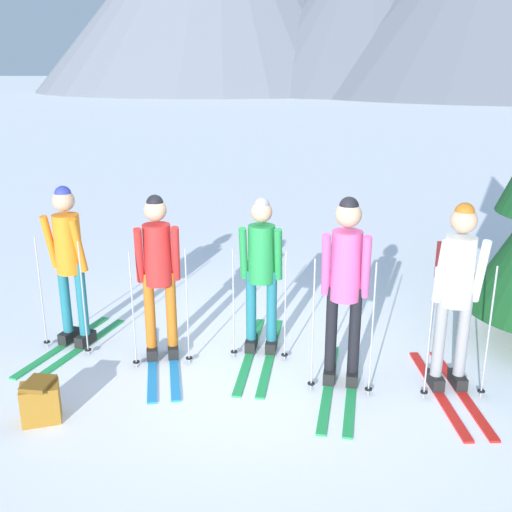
{
  "coord_description": "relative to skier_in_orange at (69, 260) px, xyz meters",
  "views": [
    {
      "loc": [
        0.78,
        -5.53,
        2.95
      ],
      "look_at": [
        -0.01,
        0.36,
        1.05
      ],
      "focal_mm": 41.59,
      "sensor_mm": 36.0,
      "label": 1
    }
  ],
  "objects": [
    {
      "name": "skier_in_white",
      "position": [
        3.91,
        -0.4,
        0.05
      ],
      "size": [
        0.6,
        1.62,
        1.82
      ],
      "color": "red",
      "rests_on": "ground"
    },
    {
      "name": "ground_plane",
      "position": [
        1.99,
        -0.14,
        -0.99
      ],
      "size": [
        400.0,
        400.0,
        0.0
      ],
      "primitive_type": "plane",
      "color": "white"
    },
    {
      "name": "skier_in_orange",
      "position": [
        0.0,
        0.0,
        0.0
      ],
      "size": [
        0.66,
        1.62,
        1.79
      ],
      "color": "green",
      "rests_on": "ground"
    },
    {
      "name": "skier_in_green",
      "position": [
        2.05,
        0.11,
        -0.07
      ],
      "size": [
        0.61,
        1.78,
        1.7
      ],
      "color": "green",
      "rests_on": "ground"
    },
    {
      "name": "skier_in_red",
      "position": [
        1.03,
        -0.16,
        0.0
      ],
      "size": [
        0.77,
        1.66,
        1.76
      ],
      "color": "#1E84D1",
      "rests_on": "ground"
    },
    {
      "name": "backpack_on_snow_front",
      "position": [
        0.32,
        -1.46,
        -0.81
      ],
      "size": [
        0.39,
        0.35,
        0.38
      ],
      "color": "#99661E",
      "rests_on": "ground"
    },
    {
      "name": "skier_in_pink",
      "position": [
        2.91,
        -0.47,
        0.05
      ],
      "size": [
        0.61,
        1.67,
        1.85
      ],
      "color": "green",
      "rests_on": "ground"
    }
  ]
}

